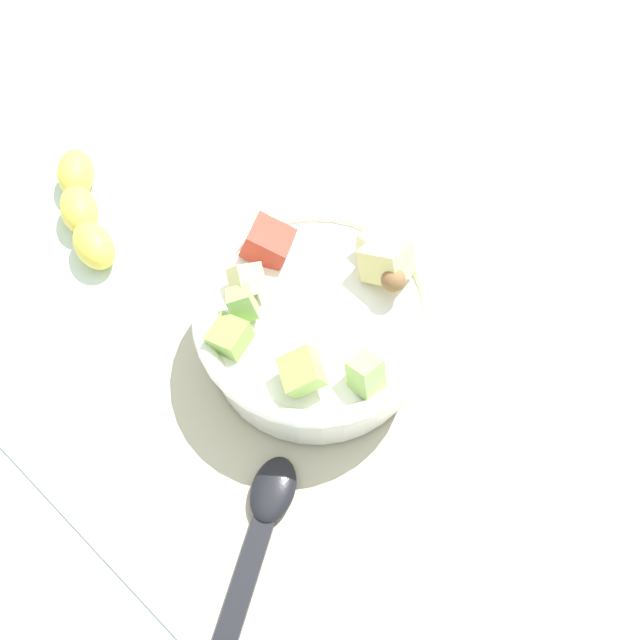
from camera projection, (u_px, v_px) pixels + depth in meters
ground_plane at (309, 354)px, 0.66m from camera, size 2.40×2.40×0.00m
placemat at (309, 352)px, 0.66m from camera, size 0.48×0.31×0.01m
salad_bowl at (320, 325)px, 0.62m from camera, size 0.21×0.21×0.11m
serving_spoon at (258, 537)px, 0.57m from camera, size 0.19×0.11×0.01m
banana_whole at (83, 209)px, 0.71m from camera, size 0.10×0.15×0.04m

